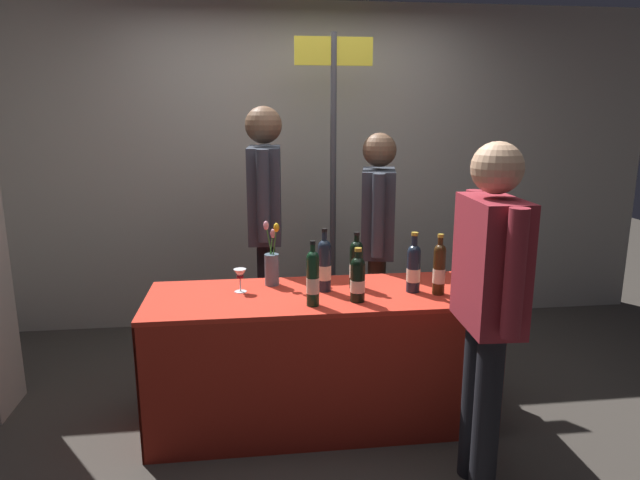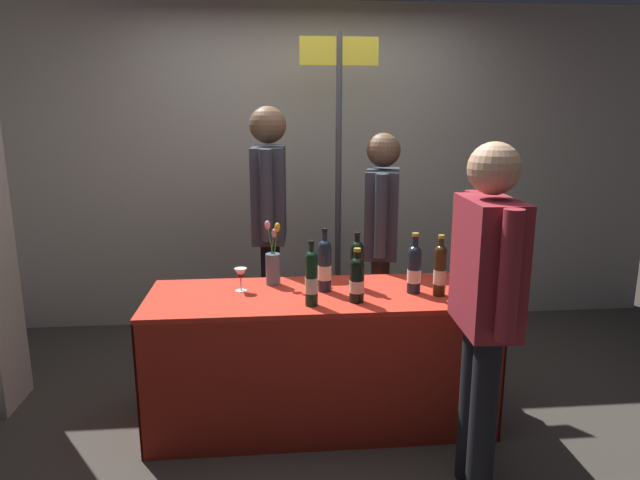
{
  "view_description": "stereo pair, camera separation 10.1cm",
  "coord_description": "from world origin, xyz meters",
  "px_view_note": "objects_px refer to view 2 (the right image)",
  "views": [
    {
      "loc": [
        -0.37,
        -2.9,
        1.73
      ],
      "look_at": [
        0.0,
        0.0,
        1.06
      ],
      "focal_mm": 31.31,
      "sensor_mm": 36.0,
      "label": 1
    },
    {
      "loc": [
        -0.27,
        -2.91,
        1.73
      ],
      "look_at": [
        0.0,
        0.0,
        1.06
      ],
      "focal_mm": 31.31,
      "sensor_mm": 36.0,
      "label": 2
    }
  ],
  "objects_px": {
    "vendor_presenter": "(270,211)",
    "booth_signpost": "(339,158)",
    "featured_wine_bottle": "(325,265)",
    "taster_foreground_right": "(485,293)",
    "wine_glass_near_vendor": "(241,274)",
    "tasting_table": "(320,334)",
    "display_bottle_0": "(357,264)",
    "flower_vase": "(273,264)"
  },
  "relations": [
    {
      "from": "vendor_presenter",
      "to": "booth_signpost",
      "type": "relative_size",
      "value": 0.78
    },
    {
      "from": "featured_wine_bottle",
      "to": "booth_signpost",
      "type": "xyz_separation_m",
      "value": [
        0.2,
        1.04,
        0.5
      ]
    },
    {
      "from": "wine_glass_near_vendor",
      "to": "featured_wine_bottle",
      "type": "bearing_deg",
      "value": -4.93
    },
    {
      "from": "booth_signpost",
      "to": "featured_wine_bottle",
      "type": "bearing_deg",
      "value": -101.05
    },
    {
      "from": "wine_glass_near_vendor",
      "to": "booth_signpost",
      "type": "xyz_separation_m",
      "value": [
        0.67,
        1.0,
        0.55
      ]
    },
    {
      "from": "tasting_table",
      "to": "featured_wine_bottle",
      "type": "bearing_deg",
      "value": 53.37
    },
    {
      "from": "tasting_table",
      "to": "display_bottle_0",
      "type": "xyz_separation_m",
      "value": [
        0.22,
        0.07,
        0.38
      ]
    },
    {
      "from": "wine_glass_near_vendor",
      "to": "taster_foreground_right",
      "type": "xyz_separation_m",
      "value": [
        1.09,
        -0.75,
        0.11
      ]
    },
    {
      "from": "tasting_table",
      "to": "booth_signpost",
      "type": "bearing_deg",
      "value": 77.84
    },
    {
      "from": "featured_wine_bottle",
      "to": "taster_foreground_right",
      "type": "distance_m",
      "value": 0.96
    },
    {
      "from": "flower_vase",
      "to": "booth_signpost",
      "type": "height_order",
      "value": "booth_signpost"
    },
    {
      "from": "display_bottle_0",
      "to": "taster_foreground_right",
      "type": "relative_size",
      "value": 0.2
    },
    {
      "from": "flower_vase",
      "to": "taster_foreground_right",
      "type": "bearing_deg",
      "value": -43.36
    },
    {
      "from": "flower_vase",
      "to": "taster_foreground_right",
      "type": "xyz_separation_m",
      "value": [
        0.92,
        -0.86,
        0.08
      ]
    },
    {
      "from": "booth_signpost",
      "to": "wine_glass_near_vendor",
      "type": "bearing_deg",
      "value": -123.72
    },
    {
      "from": "tasting_table",
      "to": "taster_foreground_right",
      "type": "height_order",
      "value": "taster_foreground_right"
    },
    {
      "from": "wine_glass_near_vendor",
      "to": "vendor_presenter",
      "type": "relative_size",
      "value": 0.07
    },
    {
      "from": "flower_vase",
      "to": "display_bottle_0",
      "type": "bearing_deg",
      "value": -13.94
    },
    {
      "from": "flower_vase",
      "to": "wine_glass_near_vendor",
      "type": "bearing_deg",
      "value": -148.7
    },
    {
      "from": "flower_vase",
      "to": "vendor_presenter",
      "type": "xyz_separation_m",
      "value": [
        -0.01,
        0.64,
        0.2
      ]
    },
    {
      "from": "tasting_table",
      "to": "booth_signpost",
      "type": "height_order",
      "value": "booth_signpost"
    },
    {
      "from": "tasting_table",
      "to": "display_bottle_0",
      "type": "relative_size",
      "value": 5.85
    },
    {
      "from": "booth_signpost",
      "to": "display_bottle_0",
      "type": "bearing_deg",
      "value": -90.98
    },
    {
      "from": "vendor_presenter",
      "to": "display_bottle_0",
      "type": "bearing_deg",
      "value": 36.5
    },
    {
      "from": "tasting_table",
      "to": "wine_glass_near_vendor",
      "type": "distance_m",
      "value": 0.55
    },
    {
      "from": "featured_wine_bottle",
      "to": "booth_signpost",
      "type": "distance_m",
      "value": 1.17
    },
    {
      "from": "tasting_table",
      "to": "featured_wine_bottle",
      "type": "xyz_separation_m",
      "value": [
        0.03,
        0.04,
        0.39
      ]
    },
    {
      "from": "vendor_presenter",
      "to": "booth_signpost",
      "type": "bearing_deg",
      "value": 120.59
    },
    {
      "from": "vendor_presenter",
      "to": "taster_foreground_right",
      "type": "distance_m",
      "value": 1.77
    },
    {
      "from": "display_bottle_0",
      "to": "wine_glass_near_vendor",
      "type": "bearing_deg",
      "value": 179.38
    },
    {
      "from": "wine_glass_near_vendor",
      "to": "booth_signpost",
      "type": "distance_m",
      "value": 1.32
    },
    {
      "from": "vendor_presenter",
      "to": "booth_signpost",
      "type": "height_order",
      "value": "booth_signpost"
    },
    {
      "from": "tasting_table",
      "to": "flower_vase",
      "type": "distance_m",
      "value": 0.48
    },
    {
      "from": "display_bottle_0",
      "to": "wine_glass_near_vendor",
      "type": "relative_size",
      "value": 2.47
    },
    {
      "from": "tasting_table",
      "to": "flower_vase",
      "type": "relative_size",
      "value": 5.12
    },
    {
      "from": "featured_wine_bottle",
      "to": "taster_foreground_right",
      "type": "height_order",
      "value": "taster_foreground_right"
    },
    {
      "from": "vendor_presenter",
      "to": "booth_signpost",
      "type": "distance_m",
      "value": 0.65
    },
    {
      "from": "featured_wine_bottle",
      "to": "wine_glass_near_vendor",
      "type": "height_order",
      "value": "featured_wine_bottle"
    },
    {
      "from": "display_bottle_0",
      "to": "wine_glass_near_vendor",
      "type": "distance_m",
      "value": 0.65
    },
    {
      "from": "taster_foreground_right",
      "to": "booth_signpost",
      "type": "xyz_separation_m",
      "value": [
        -0.43,
        1.75,
        0.44
      ]
    },
    {
      "from": "tasting_table",
      "to": "display_bottle_0",
      "type": "distance_m",
      "value": 0.44
    },
    {
      "from": "display_bottle_0",
      "to": "flower_vase",
      "type": "relative_size",
      "value": 0.88
    }
  ]
}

